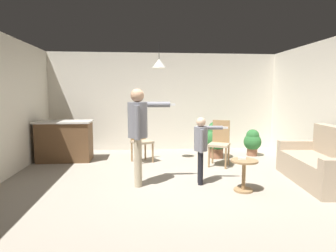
% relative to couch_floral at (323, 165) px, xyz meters
% --- Properties ---
extents(ground, '(7.68, 7.68, 0.00)m').
position_rel_couch_floral_xyz_m(ground, '(-2.56, 0.12, -0.33)').
color(ground, '#9E9384').
extents(wall_back, '(6.40, 0.10, 2.70)m').
position_rel_couch_floral_xyz_m(wall_back, '(-2.56, 3.32, 1.02)').
color(wall_back, silver).
rests_on(wall_back, ground).
extents(couch_floral, '(1.02, 1.87, 1.00)m').
position_rel_couch_floral_xyz_m(couch_floral, '(0.00, 0.00, 0.00)').
color(couch_floral, tan).
rests_on(couch_floral, ground).
extents(kitchen_counter, '(1.26, 0.66, 0.95)m').
position_rel_couch_floral_xyz_m(kitchen_counter, '(-5.01, 2.12, 0.15)').
color(kitchen_counter, brown).
rests_on(kitchen_counter, ground).
extents(side_table_by_couch, '(0.44, 0.44, 0.52)m').
position_rel_couch_floral_xyz_m(side_table_by_couch, '(-1.54, -0.27, -0.00)').
color(side_table_by_couch, '#99754C').
rests_on(side_table_by_couch, ground).
extents(person_adult, '(0.83, 0.49, 1.67)m').
position_rel_couch_floral_xyz_m(person_adult, '(-3.25, 0.18, 0.71)').
color(person_adult, tan).
rests_on(person_adult, ground).
extents(person_child, '(0.63, 0.34, 1.18)m').
position_rel_couch_floral_xyz_m(person_child, '(-2.16, 0.16, 0.40)').
color(person_child, black).
rests_on(person_child, ground).
extents(dining_chair_by_counter, '(0.56, 0.56, 1.00)m').
position_rel_couch_floral_xyz_m(dining_chair_by_counter, '(-1.49, 1.38, 0.21)').
color(dining_chair_by_counter, '#99754C').
rests_on(dining_chair_by_counter, ground).
extents(dining_chair_near_wall, '(0.57, 0.57, 1.00)m').
position_rel_couch_floral_xyz_m(dining_chair_near_wall, '(-3.23, 1.90, 0.21)').
color(dining_chair_near_wall, '#99754C').
rests_on(dining_chair_near_wall, ground).
extents(potted_plant_corner, '(0.60, 0.60, 0.91)m').
position_rel_couch_floral_xyz_m(potted_plant_corner, '(-1.37, 2.11, 0.17)').
color(potted_plant_corner, brown).
rests_on(potted_plant_corner, ground).
extents(potted_plant_by_wall, '(0.44, 0.44, 0.68)m').
position_rel_couch_floral_xyz_m(potted_plant_by_wall, '(-0.38, 2.26, 0.04)').
color(potted_plant_by_wall, brown).
rests_on(potted_plant_by_wall, ground).
extents(spare_remote_on_table, '(0.13, 0.07, 0.04)m').
position_rel_couch_floral_xyz_m(spare_remote_on_table, '(-1.57, -0.23, 0.21)').
color(spare_remote_on_table, white).
rests_on(spare_remote_on_table, side_table_by_couch).
extents(ceiling_light_pendant, '(0.32, 0.32, 0.55)m').
position_rel_couch_floral_xyz_m(ceiling_light_pendant, '(-2.80, 1.70, 1.92)').
color(ceiling_light_pendant, silver).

